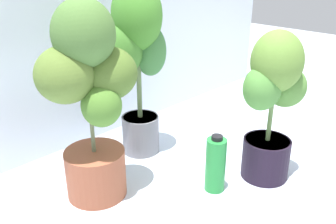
# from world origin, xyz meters

# --- Properties ---
(ground_plane) EXTENTS (8.00, 8.00, 0.00)m
(ground_plane) POSITION_xyz_m (0.00, 0.00, 0.00)
(ground_plane) COLOR silver
(ground_plane) RESTS_ON ground
(potted_plant_front_right) EXTENTS (0.35, 0.29, 0.72)m
(potted_plant_front_right) POSITION_xyz_m (0.32, -0.09, 0.40)
(potted_plant_front_right) COLOR black
(potted_plant_front_right) RESTS_ON ground
(potted_plant_back_center) EXTENTS (0.37, 0.31, 0.91)m
(potted_plant_back_center) POSITION_xyz_m (0.06, 0.54, 0.56)
(potted_plant_back_center) COLOR slate
(potted_plant_back_center) RESTS_ON ground
(potted_plant_back_left) EXTENTS (0.44, 0.34, 0.87)m
(potted_plant_back_left) POSITION_xyz_m (-0.34, 0.37, 0.49)
(potted_plant_back_left) COLOR #974E34
(potted_plant_back_left) RESTS_ON ground
(nutrient_bottle) EXTENTS (0.09, 0.09, 0.28)m
(nutrient_bottle) POSITION_xyz_m (0.06, 0.01, 0.13)
(nutrient_bottle) COLOR #258738
(nutrient_bottle) RESTS_ON ground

